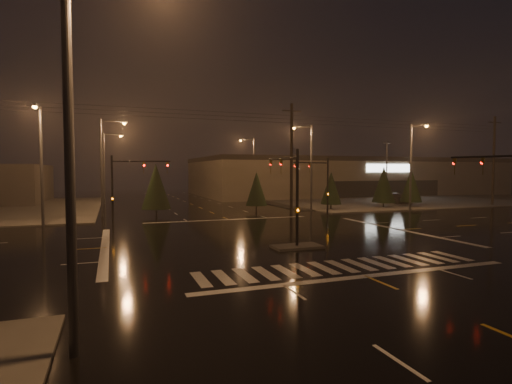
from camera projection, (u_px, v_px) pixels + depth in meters
ground at (272, 238)px, 28.01m from camera, size 140.00×140.00×0.00m
sidewalk_ne at (371, 199)px, 66.38m from camera, size 36.00×36.00×0.12m
median_island at (297, 247)px, 24.25m from camera, size 3.00×1.60×0.15m
crosswalk at (341, 266)px, 19.56m from camera, size 15.00×2.60×0.01m
stop_bar_near at (366, 276)px, 17.68m from camera, size 16.00×0.50×0.01m
stop_bar_far at (229, 220)px, 38.34m from camera, size 16.00×0.50×0.01m
parking_lot at (403, 199)px, 66.21m from camera, size 50.00×24.00×0.08m
retail_building at (344, 175)px, 82.90m from camera, size 60.20×28.30×7.20m
signal_mast_median at (291, 186)px, 24.93m from camera, size 0.25×4.59×6.00m
signal_mast_ne at (321, 180)px, 40.56m from camera, size 4.84×1.86×6.00m
signal_mast_nw at (125, 181)px, 34.10m from camera, size 4.84×1.86×6.00m
signal_mast_se at (509, 188)px, 22.14m from camera, size 1.55×3.87×6.00m
streetlight_0 at (83, 125)px, 9.82m from camera, size 2.77×0.32×10.00m
streetlight_1 at (105, 160)px, 40.80m from camera, size 2.77×0.32×10.00m
streetlight_2 at (106, 163)px, 55.82m from camera, size 2.77×0.32×10.00m
streetlight_3 at (309, 161)px, 46.54m from camera, size 2.77×0.32×10.00m
streetlight_4 at (252, 164)px, 65.31m from camera, size 2.77×0.32×10.00m
streetlight_5 at (41, 157)px, 32.76m from camera, size 0.32×2.77×10.00m
streetlight_6 at (413, 161)px, 45.70m from camera, size 0.32×2.77×10.00m
utility_pole_1 at (291, 158)px, 43.56m from camera, size 2.20×0.32×12.00m
utility_pole_2 at (494, 160)px, 53.77m from camera, size 2.20×0.32×12.00m
conifer_0 at (331, 188)px, 47.93m from camera, size 2.50×2.50×4.60m
conifer_1 at (384, 185)px, 50.51m from camera, size 2.90×2.90×5.23m
conifer_2 at (411, 185)px, 51.43m from camera, size 2.75×2.75×5.00m
conifer_3 at (156, 186)px, 41.69m from camera, size 3.05×3.05×5.46m
conifer_4 at (257, 189)px, 45.84m from camera, size 2.49×2.49×4.59m
car_parked at (395, 198)px, 57.00m from camera, size 2.53×5.07×1.66m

